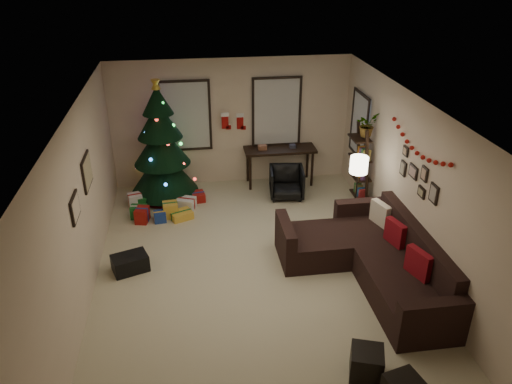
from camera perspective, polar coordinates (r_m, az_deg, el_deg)
floor at (r=8.06m, az=-0.09°, el=-9.29°), size 7.00×7.00×0.00m
ceiling at (r=6.83m, az=-0.11°, el=9.36°), size 7.00×7.00×0.00m
wall_back at (r=10.55m, az=-2.82°, el=7.97°), size 5.00×0.00×5.00m
wall_left at (r=7.46m, az=-19.50°, el=-1.97°), size 0.00×7.00×7.00m
wall_right at (r=8.05m, az=17.80°, el=0.47°), size 0.00×7.00×7.00m
window_back_left at (r=10.42m, az=-8.09°, el=8.65°), size 1.05×0.06×1.50m
window_back_right at (r=10.59m, az=2.36°, el=9.18°), size 1.05×0.06×1.50m
window_right_wall at (r=10.15m, az=11.85°, el=7.55°), size 0.06×0.90×1.30m
christmas_tree at (r=10.11m, az=-10.79°, el=4.85°), size 1.37×1.37×2.54m
presents at (r=9.85m, az=-10.76°, el=-1.75°), size 1.50×1.01×0.30m
sofa at (r=8.05m, az=13.23°, el=-7.53°), size 2.06×2.98×0.91m
pillow_red_a at (r=7.51m, az=18.15°, el=-7.88°), size 0.25×0.45×0.44m
pillow_red_b at (r=8.15m, az=15.67°, el=-4.57°), size 0.22×0.42×0.41m
pillow_cream at (r=8.66m, az=14.08°, el=-2.49°), size 0.24×0.43×0.42m
ottoman_near at (r=6.50m, az=12.57°, el=-18.60°), size 0.49×0.49×0.37m
desk at (r=10.65m, az=2.76°, el=4.54°), size 1.52×0.54×0.82m
desk_chair at (r=10.23m, az=3.54°, el=1.10°), size 0.69×0.66×0.64m
bookshelf at (r=9.66m, az=12.01°, el=2.39°), size 0.30×0.52×1.76m
potted_plant at (r=9.28m, az=12.65°, el=7.93°), size 0.67×0.66×0.57m
floor_lamp at (r=8.75m, az=11.68°, el=2.50°), size 0.31×0.31×1.47m
art_map at (r=7.95m, az=-18.85°, el=2.21°), size 0.04×0.60×0.50m
art_abstract at (r=7.05m, az=-20.07°, el=-1.70°), size 0.04×0.45×0.35m
gallery at (r=7.89m, az=18.11°, el=1.67°), size 0.03×1.25×0.54m
garland at (r=7.78m, az=18.13°, el=5.07°), size 0.08×1.90×0.30m
stocking_left at (r=10.36m, az=-3.53°, el=8.19°), size 0.20×0.05×0.36m
stocking_right at (r=10.57m, az=-1.80°, el=8.15°), size 0.20×0.05×0.36m
storage_bin at (r=8.29m, az=-14.25°, el=-7.91°), size 0.64×0.53×0.27m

